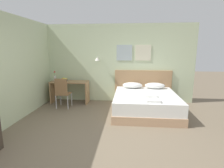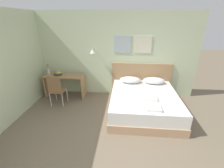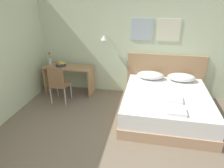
{
  "view_description": "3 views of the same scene",
  "coord_description": "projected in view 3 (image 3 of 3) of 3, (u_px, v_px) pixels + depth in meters",
  "views": [
    {
      "loc": [
        0.49,
        -3.06,
        1.81
      ],
      "look_at": [
        0.06,
        1.61,
        0.88
      ],
      "focal_mm": 28.0,
      "sensor_mm": 36.0,
      "label": 1
    },
    {
      "loc": [
        0.46,
        -1.78,
        2.38
      ],
      "look_at": [
        0.15,
        1.63,
        0.92
      ],
      "focal_mm": 24.0,
      "sensor_mm": 36.0,
      "label": 2
    },
    {
      "loc": [
        0.59,
        -2.03,
        2.44
      ],
      "look_at": [
        -0.1,
        1.49,
        0.85
      ],
      "focal_mm": 32.0,
      "sensor_mm": 36.0,
      "label": 3
    }
  ],
  "objects": [
    {
      "name": "desk",
      "position": [
        69.0,
        74.0,
        5.32
      ],
      "size": [
        1.26,
        0.52,
        0.75
      ],
      "color": "#A87F56",
      "rests_on": "ground_plane"
    },
    {
      "name": "desk_chair",
      "position": [
        58.0,
        82.0,
        4.76
      ],
      "size": [
        0.41,
        0.41,
        0.95
      ],
      "color": "#8E6642",
      "rests_on": "ground_plane"
    },
    {
      "name": "pillow_right",
      "position": [
        181.0,
        77.0,
        4.79
      ],
      "size": [
        0.65,
        0.39,
        0.19
      ],
      "color": "white",
      "rests_on": "bed"
    },
    {
      "name": "headboard",
      "position": [
        165.0,
        76.0,
        5.13
      ],
      "size": [
        1.92,
        0.06,
        1.11
      ],
      "color": "#A87F56",
      "rests_on": "ground_plane"
    },
    {
      "name": "fruit_bowl",
      "position": [
        61.0,
        64.0,
        5.24
      ],
      "size": [
        0.27,
        0.26,
        0.13
      ],
      "color": "#333842",
      "rests_on": "desk"
    },
    {
      "name": "folded_towel_near_foot",
      "position": [
        174.0,
        99.0,
        3.91
      ],
      "size": [
        0.31,
        0.28,
        0.06
      ],
      "color": "white",
      "rests_on": "bed"
    },
    {
      "name": "wall_back",
      "position": [
        127.0,
        44.0,
        5.05
      ],
      "size": [
        5.41,
        0.31,
        2.65
      ],
      "color": "beige",
      "rests_on": "ground_plane"
    },
    {
      "name": "folded_towel_mid_bed",
      "position": [
        176.0,
        111.0,
        3.5
      ],
      "size": [
        0.33,
        0.28,
        0.06
      ],
      "color": "white",
      "rests_on": "bed"
    },
    {
      "name": "pillow_left",
      "position": [
        150.0,
        75.0,
        4.92
      ],
      "size": [
        0.65,
        0.39,
        0.19
      ],
      "color": "white",
      "rests_on": "bed"
    },
    {
      "name": "bed",
      "position": [
        165.0,
        105.0,
        4.32
      ],
      "size": [
        1.8,
        2.01,
        0.55
      ],
      "color": "tan",
      "rests_on": "ground_plane"
    },
    {
      "name": "flower_vase",
      "position": [
        50.0,
        60.0,
        5.32
      ],
      "size": [
        0.08,
        0.08,
        0.34
      ],
      "color": "silver",
      "rests_on": "desk"
    }
  ]
}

